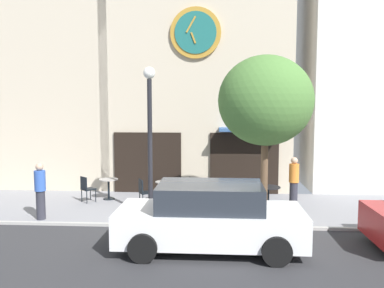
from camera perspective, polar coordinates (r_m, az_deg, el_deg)
name	(u,v)px	position (r m, az deg, el deg)	size (l,w,h in m)	color
ground_plane	(197,238)	(10.67, 0.77, -13.00)	(25.02, 10.40, 0.13)	gray
clock_building	(198,36)	(16.97, 0.79, 14.95)	(7.33, 4.30, 11.86)	beige
neighbor_building_right	(373,6)	(18.76, 23.99, 17.21)	(5.26, 3.96, 14.58)	silver
street_lamp	(150,141)	(12.22, -5.91, 0.38)	(0.36, 0.36, 4.47)	black
street_tree	(266,101)	(11.52, 10.27, 5.94)	(2.64, 2.38, 4.73)	brown
cafe_table_center_right	(109,185)	(14.81, -11.60, -5.70)	(0.66, 0.66, 0.73)	black
cafe_table_center_left	(165,189)	(14.04, -3.85, -6.24)	(0.63, 0.63, 0.74)	black
cafe_table_near_door	(188,196)	(12.94, -0.62, -7.30)	(0.63, 0.63, 0.73)	black
cafe_table_leftmost	(231,188)	(13.95, 5.44, -6.16)	(0.80, 0.80, 0.72)	black
cafe_table_center	(268,193)	(13.32, 10.64, -6.73)	(0.76, 0.76, 0.75)	black
cafe_chair_left_end	(208,198)	(12.47, 2.26, -7.60)	(0.55, 0.55, 0.90)	black
cafe_chair_curbside	(86,187)	(14.52, -14.59, -5.87)	(0.56, 0.56, 0.90)	black
cafe_chair_facing_street	(144,190)	(13.65, -6.79, -6.47)	(0.54, 0.54, 0.90)	black
cafe_chair_facing_wall	(245,196)	(12.83, 7.49, -7.27)	(0.55, 0.55, 0.90)	black
cafe_chair_mid_row	(187,188)	(13.87, -0.70, -6.23)	(0.44, 0.44, 0.90)	black
pedestrian_orange	(294,182)	(13.66, 14.07, -5.16)	(0.42, 0.42, 1.67)	#2D2D38
pedestrian_blue	(40,190)	(12.78, -20.49, -6.11)	(0.37, 0.37, 1.67)	#2D2D38
parked_car_white	(210,217)	(9.62, 2.55, -10.23)	(4.31, 2.04, 1.55)	white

